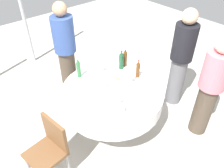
# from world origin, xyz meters

# --- Properties ---
(ground_plane) EXTENTS (10.00, 10.00, 0.00)m
(ground_plane) POSITION_xyz_m (0.00, 0.00, 0.00)
(ground_plane) COLOR #B7B2A8
(dining_table) EXTENTS (1.43, 1.43, 0.74)m
(dining_table) POSITION_xyz_m (0.00, 0.00, 0.59)
(dining_table) COLOR white
(dining_table) RESTS_ON ground_plane
(bottle_dark_green_east) EXTENTS (0.07, 0.07, 0.31)m
(bottle_dark_green_east) POSITION_xyz_m (0.28, -0.43, 0.88)
(bottle_dark_green_east) COLOR #194728
(bottle_dark_green_east) RESTS_ON dining_table
(bottle_brown_west) EXTENTS (0.06, 0.06, 0.28)m
(bottle_brown_west) POSITION_xyz_m (-0.04, -0.46, 0.87)
(bottle_brown_west) COLOR #593314
(bottle_brown_west) RESTS_ON dining_table
(bottle_green_far) EXTENTS (0.06, 0.06, 0.32)m
(bottle_green_far) POSITION_xyz_m (0.52, 0.19, 0.89)
(bottle_green_far) COLOR #2D6B38
(bottle_green_far) RESTS_ON dining_table
(bottle_brown_inner) EXTENTS (0.06, 0.06, 0.31)m
(bottle_brown_inner) POSITION_xyz_m (0.30, -0.52, 0.88)
(bottle_brown_inner) COLOR #593314
(bottle_brown_inner) RESTS_ON dining_table
(wine_glass_inner) EXTENTS (0.07, 0.07, 0.16)m
(wine_glass_inner) POSITION_xyz_m (0.41, -0.15, 0.86)
(wine_glass_inner) COLOR white
(wine_glass_inner) RESTS_ON dining_table
(wine_glass_right) EXTENTS (0.08, 0.08, 0.14)m
(wine_glass_right) POSITION_xyz_m (-0.45, 0.23, 0.84)
(wine_glass_right) COLOR white
(wine_glass_right) RESTS_ON dining_table
(wine_glass_south) EXTENTS (0.07, 0.07, 0.14)m
(wine_glass_south) POSITION_xyz_m (-0.07, -0.30, 0.84)
(wine_glass_south) COLOR white
(wine_glass_south) RESTS_ON dining_table
(wine_glass_outer) EXTENTS (0.06, 0.06, 0.15)m
(wine_glass_outer) POSITION_xyz_m (0.05, 0.08, 0.84)
(wine_glass_outer) COLOR white
(wine_glass_outer) RESTS_ON dining_table
(wine_glass_north) EXTENTS (0.08, 0.08, 0.16)m
(wine_glass_north) POSITION_xyz_m (-0.30, 0.15, 0.85)
(wine_glass_north) COLOR white
(wine_glass_north) RESTS_ON dining_table
(plate_north) EXTENTS (0.23, 0.23, 0.02)m
(plate_north) POSITION_xyz_m (-0.32, -0.12, 0.75)
(plate_north) COLOR white
(plate_north) RESTS_ON dining_table
(plate_left) EXTENTS (0.23, 0.23, 0.04)m
(plate_left) POSITION_xyz_m (0.09, -0.18, 0.75)
(plate_left) COLOR white
(plate_left) RESTS_ON dining_table
(plate_near) EXTENTS (0.20, 0.20, 0.02)m
(plate_near) POSITION_xyz_m (-0.13, 0.38, 0.75)
(plate_near) COLOR white
(plate_near) RESTS_ON dining_table
(spoon_west) EXTENTS (0.18, 0.02, 0.00)m
(spoon_west) POSITION_xyz_m (0.29, -0.01, 0.74)
(spoon_west) COLOR silver
(spoon_west) RESTS_ON dining_table
(spoon_far) EXTENTS (0.18, 0.03, 0.00)m
(spoon_far) POSITION_xyz_m (0.21, 0.36, 0.74)
(spoon_far) COLOR silver
(spoon_far) RESTS_ON dining_table
(folded_napkin) EXTENTS (0.20, 0.20, 0.02)m
(folded_napkin) POSITION_xyz_m (-0.10, 0.00, 0.75)
(folded_napkin) COLOR white
(folded_napkin) RESTS_ON dining_table
(person_east) EXTENTS (0.34, 0.34, 1.69)m
(person_east) POSITION_xyz_m (1.04, 0.08, 0.89)
(person_east) COLOR #4C3F33
(person_east) RESTS_ON ground_plane
(person_west) EXTENTS (0.34, 0.34, 1.65)m
(person_west) POSITION_xyz_m (-0.26, -1.19, 0.87)
(person_west) COLOR slate
(person_west) RESTS_ON ground_plane
(person_far) EXTENTS (0.34, 0.34, 1.56)m
(person_far) POSITION_xyz_m (-0.92, -0.94, 0.82)
(person_far) COLOR #4C3F33
(person_far) RESTS_ON ground_plane
(chair_south) EXTENTS (0.45, 0.45, 0.87)m
(chair_south) POSITION_xyz_m (-0.14, 1.07, 0.52)
(chair_south) COLOR brown
(chair_south) RESTS_ON ground_plane
(tent_pole_main) EXTENTS (0.07, 0.07, 2.60)m
(tent_pole_main) POSITION_xyz_m (2.59, 0.07, 1.30)
(tent_pole_main) COLOR #B2B5B7
(tent_pole_main) RESTS_ON ground_plane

